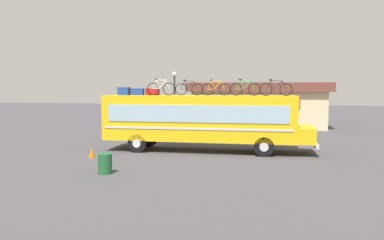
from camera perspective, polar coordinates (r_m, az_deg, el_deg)
ground_plane at (r=22.60m, az=1.07°, el=-4.61°), size 120.00×120.00×0.00m
bus at (r=22.33m, az=1.48°, el=0.22°), size 12.06×2.63×3.25m
luggage_bag_1 at (r=23.33m, az=-10.05°, el=4.22°), size 0.66×0.49×0.47m
luggage_bag_2 at (r=23.25m, az=-8.06°, el=4.16°), size 0.73×0.32×0.40m
luggage_bag_3 at (r=23.27m, az=-5.87°, el=4.18°), size 0.75×0.50×0.40m
rooftop_bicycle_1 at (r=22.83m, az=-4.62°, el=4.69°), size 1.71×0.44×0.98m
rooftop_bicycle_2 at (r=22.65m, az=-0.46°, el=4.66°), size 1.67×0.44×0.93m
rooftop_bicycle_3 at (r=22.24m, az=3.57°, el=4.63°), size 1.67×0.44×0.91m
rooftop_bicycle_4 at (r=21.98m, az=7.89°, el=4.61°), size 1.72×0.44×0.94m
rooftop_bicycle_5 at (r=21.69m, az=12.31°, el=4.53°), size 1.77×0.44×0.92m
roadside_building at (r=38.97m, az=9.84°, el=2.46°), size 12.79×10.49×4.13m
trash_bin at (r=17.12m, az=-12.76°, el=-6.32°), size 0.60×0.60×0.87m
traffic_cone at (r=21.07m, az=-14.64°, el=-4.70°), size 0.31×0.31×0.55m
street_lamp at (r=28.00m, az=-2.61°, el=3.59°), size 0.36×0.36×4.84m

